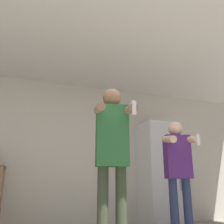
{
  "coord_description": "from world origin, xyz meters",
  "views": [
    {
      "loc": [
        -0.98,
        -1.64,
        0.7
      ],
      "look_at": [
        -0.12,
        0.88,
        1.47
      ],
      "focal_mm": 40.0,
      "sensor_mm": 36.0,
      "label": 1
    }
  ],
  "objects": [
    {
      "name": "refrigerator",
      "position": [
        1.37,
        2.53,
        0.91
      ],
      "size": [
        0.65,
        0.67,
        1.82
      ],
      "color": "white",
      "rests_on": "ground_plane"
    },
    {
      "name": "wall_back",
      "position": [
        0.0,
        2.88,
        1.27
      ],
      "size": [
        7.0,
        0.06,
        2.55
      ],
      "color": "beige",
      "rests_on": "ground_plane"
    },
    {
      "name": "ceiling_slab",
      "position": [
        0.0,
        1.42,
        2.57
      ],
      "size": [
        7.0,
        3.37,
        0.05
      ],
      "color": "silver",
      "rests_on": "wall_back"
    },
    {
      "name": "person_man_side",
      "position": [
        0.98,
        1.33,
        0.95
      ],
      "size": [
        0.47,
        0.51,
        1.56
      ],
      "color": "navy",
      "rests_on": "ground_plane"
    },
    {
      "name": "person_woman_foreground",
      "position": [
        -0.13,
        0.87,
        1.06
      ],
      "size": [
        0.47,
        0.52,
        1.74
      ],
      "color": "#38422D",
      "rests_on": "ground_plane"
    }
  ]
}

